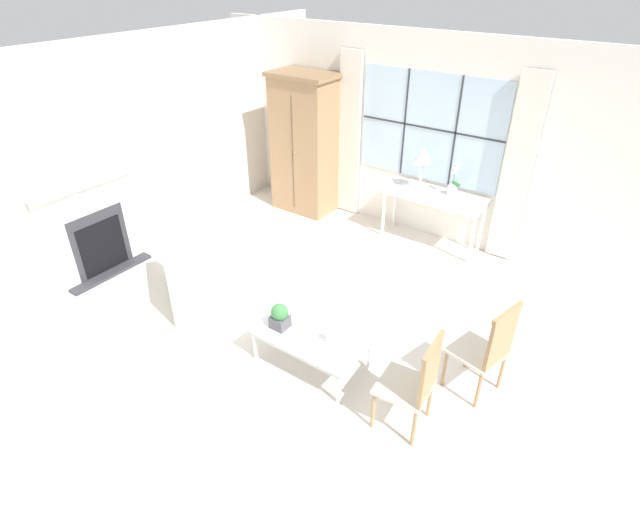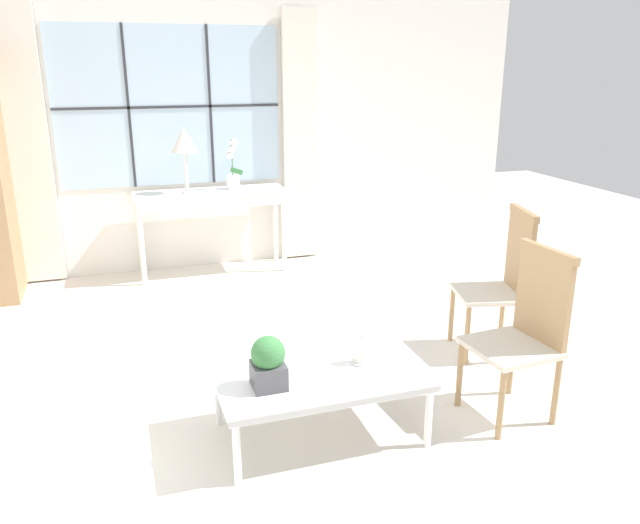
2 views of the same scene
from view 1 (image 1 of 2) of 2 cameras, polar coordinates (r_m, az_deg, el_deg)
name	(u,v)px [view 1 (image 1 of 2)]	position (r m, az deg, el deg)	size (l,w,h in m)	color
ground_plane	(298,334)	(5.61, -2.50, -8.19)	(14.00, 14.00, 0.00)	silver
wall_back_windowed	(429,141)	(7.27, 12.35, 13.37)	(7.20, 0.14, 2.80)	silver
wall_left	(145,145)	(7.30, -19.36, 12.45)	(0.06, 7.20, 2.80)	silver
fireplace	(92,221)	(6.92, -24.65, 4.28)	(0.34, 1.35, 2.18)	#2D2D33
armoire	(304,144)	(7.96, -1.79, 13.29)	(1.01, 0.66, 2.15)	#93704C
console_table	(434,198)	(7.15, 12.88, 7.17)	(1.42, 0.42, 0.81)	white
table_lamp	(423,156)	(6.99, 11.67, 11.78)	(0.24, 0.24, 0.60)	silver
potted_orchid	(453,183)	(7.01, 15.00, 8.72)	(0.16, 0.13, 0.48)	white
armchair_upholstered	(206,280)	(6.15, -12.90, -2.02)	(1.34, 1.33, 0.78)	beige
side_chair_wooden	(489,347)	(4.83, 18.75, -9.15)	(0.53, 0.53, 1.03)	beige
accent_chair_wooden	(417,380)	(4.37, 10.98, -13.15)	(0.47, 0.47, 1.00)	beige
coffee_table	(311,336)	(5.01, -0.99, -8.44)	(1.13, 0.66, 0.41)	silver
potted_plant_small	(280,316)	(4.98, -4.62, -6.16)	(0.17, 0.17, 0.27)	#4C4C51
pillar_candle	(330,336)	(4.83, 1.17, -8.51)	(0.11, 0.11, 0.16)	silver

